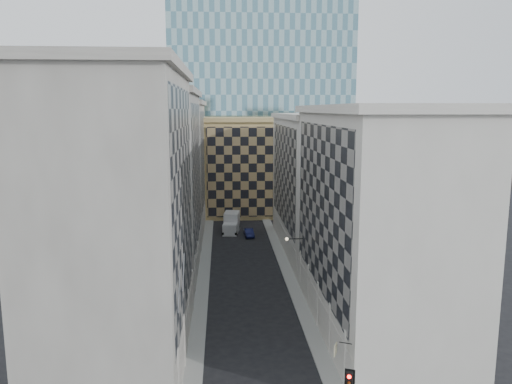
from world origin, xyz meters
name	(u,v)px	position (x,y,z in m)	size (l,w,h in m)	color
sidewalk_west	(204,276)	(-5.25, 30.00, 0.07)	(1.50, 100.00, 0.15)	gray
sidewalk_east	(288,274)	(5.25, 30.00, 0.07)	(1.50, 100.00, 0.15)	gray
bldg_left_a	(123,216)	(-10.88, 11.00, 11.82)	(10.80, 22.80, 23.70)	gray
bldg_left_b	(157,183)	(-10.88, 33.00, 11.32)	(10.80, 22.80, 22.70)	gray
bldg_left_c	(174,167)	(-10.88, 55.00, 10.83)	(10.80, 22.80, 21.70)	gray
bldg_right_a	(372,219)	(10.88, 15.00, 10.32)	(10.80, 26.80, 20.70)	beige
bldg_right_b	(317,182)	(10.89, 42.00, 9.85)	(10.80, 28.80, 19.70)	beige
tan_block	(247,166)	(2.00, 67.90, 9.44)	(16.80, 14.80, 18.80)	tan
church_tower	(234,78)	(0.00, 82.00, 26.95)	(7.20, 7.20, 51.50)	#302B26
flagpoles_left	(181,281)	(-5.90, 6.00, 8.00)	(0.10, 6.33, 2.33)	gray
bracket_lamp	(288,239)	(4.38, 24.00, 6.20)	(1.98, 0.36, 0.36)	black
box_truck	(231,224)	(-1.38, 52.50, 1.40)	(3.11, 6.13, 3.22)	silver
dark_car	(249,233)	(1.38, 49.18, 0.64)	(1.36, 3.91, 1.29)	#10143D
shop_sign	(336,349)	(4.95, 3.00, 3.83)	(1.32, 0.75, 0.88)	black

